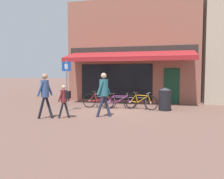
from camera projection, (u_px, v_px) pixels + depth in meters
ground_plane at (115, 110)px, 10.46m from camera, size 160.00×160.00×0.00m
shop_front at (134, 53)px, 14.65m from camera, size 8.14×4.80×6.34m
bike_rack_rail at (121, 99)px, 11.13m from camera, size 2.64×0.04×0.57m
bicycle_red at (99, 100)px, 11.22m from camera, size 1.83×0.52×0.88m
bicycle_purple at (119, 102)px, 10.97m from camera, size 1.73×0.69×0.81m
bicycle_orange at (140, 102)px, 10.75m from camera, size 1.71×0.78×0.86m
pedestrian_adult at (104, 90)px, 8.81m from camera, size 0.60×0.59×1.80m
pedestrian_child at (64, 97)px, 8.55m from camera, size 0.49×0.38×1.31m
pedestrian_second_adult at (45, 91)px, 8.47m from camera, size 0.58×0.51×1.77m
litter_bin at (165, 99)px, 10.39m from camera, size 0.60×0.60×1.09m
parking_sign at (67, 80)px, 10.17m from camera, size 0.44×0.07×2.37m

